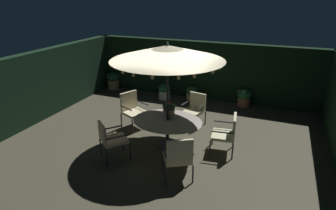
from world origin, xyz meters
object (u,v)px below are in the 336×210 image
Objects in this scene: potted_plant_back_right at (244,97)px; patio_dining_table at (168,124)px; patio_umbrella at (167,53)px; patio_chair_northeast at (195,107)px; patio_chair_south at (178,156)px; centerpiece_planter at (169,108)px; potted_plant_right_far at (113,80)px; potted_plant_back_left at (165,91)px; potted_plant_right_near at (192,93)px; patio_chair_north at (227,132)px; patio_chair_southeast at (110,138)px; patio_chair_east at (132,108)px.

patio_dining_table is at bearing -112.30° from potted_plant_back_right.
patio_chair_northeast is at bearing 78.65° from patio_umbrella.
centerpiece_planter is at bearing 118.39° from patio_chair_south.
potted_plant_back_right is at bearing 0.16° from potted_plant_right_far.
patio_chair_south is at bearing -46.35° from potted_plant_right_far.
potted_plant_right_near is at bearing 11.39° from potted_plant_back_left.
patio_chair_northeast reaches higher than patio_dining_table.
patio_chair_southeast is (-2.47, -1.33, -0.00)m from patio_chair_north.
potted_plant_back_right is at bearing 66.31° from centerpiece_planter.
patio_umbrella is 2.37m from patio_chair_south.
patio_chair_northeast and patio_chair_southeast have the same top height.
patio_chair_southeast is (-1.27, -2.60, 0.02)m from patio_chair_northeast.
potted_plant_back_left is 0.96× the size of potted_plant_back_right.
patio_umbrella is 5.61m from potted_plant_right_far.
patio_dining_table is 3.49m from potted_plant_back_left.
patio_chair_east is at bearing 155.05° from patio_dining_table.
patio_chair_north is 1.43× the size of potted_plant_right_far.
potted_plant_back_left reaches higher than potted_plant_right_near.
patio_umbrella is 2.58× the size of patio_chair_east.
centerpiece_planter is 3.31m from potted_plant_right_near.
patio_chair_northeast is 0.92× the size of patio_chair_south.
patio_chair_south is at bearing -5.59° from patio_chair_southeast.
centerpiece_planter is at bearing 99.57° from patio_umbrella.
patio_chair_north is at bearing 7.63° from patio_dining_table.
patio_chair_east is 3.82m from potted_plant_right_far.
patio_chair_east reaches higher than potted_plant_right_far.
patio_chair_east is 1.95× the size of potted_plant_right_near.
patio_chair_east is 2.93m from potted_plant_right_near.
potted_plant_back_right is at bearing 62.49° from patio_chair_southeast.
patio_chair_east is at bearing 160.68° from centerpiece_planter.
patio_umbrella is 2.73× the size of patio_chair_north.
centerpiece_planter is 0.64× the size of potted_plant_right_far.
patio_chair_southeast is at bearing -77.65° from patio_chair_east.
patio_dining_table is 1.50m from patio_chair_northeast.
patio_chair_northeast is 1.00× the size of patio_chair_southeast.
centerpiece_planter reaches higher than patio_chair_east.
patio_chair_northeast is at bearing -45.22° from potted_plant_back_left.
patio_umbrella is at bearing -24.95° from patio_chair_east.
potted_plant_right_near is (0.97, 2.75, -0.32)m from patio_chair_east.
potted_plant_back_right is 5.30m from potted_plant_right_far.
patio_chair_south is at bearing -59.54° from patio_umbrella.
potted_plant_right_far reaches higher than potted_plant_right_near.
patio_chair_northeast is at bearing 76.07° from centerpiece_planter.
potted_plant_right_far is (-3.84, 3.53, -2.05)m from patio_umbrella.
patio_dining_table is 5.22m from potted_plant_right_far.
patio_umbrella is 2.84× the size of patio_chair_northeast.
centerpiece_planter reaches higher than patio_chair_north.
patio_chair_south is at bearing -42.25° from patio_chair_east.
patio_chair_northeast reaches higher than potted_plant_back_left.
potted_plant_right_far is at bearing 137.44° from patio_dining_table.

